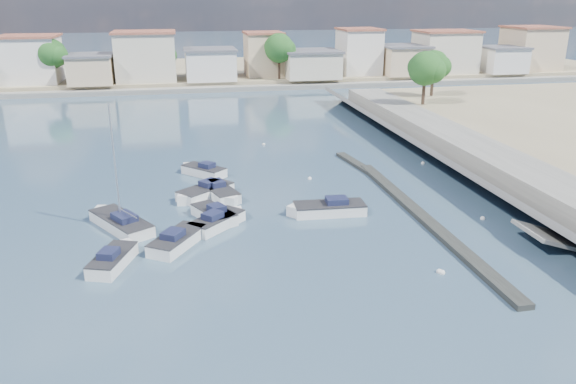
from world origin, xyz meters
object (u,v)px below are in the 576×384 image
(motorboat_b, at_px, (114,259))
(motorboat_h, at_px, (219,221))
(motorboat_a, at_px, (212,214))
(motorboat_c, at_px, (326,209))
(motorboat_f, at_px, (202,171))
(sailboat, at_px, (119,222))
(motorboat_d, at_px, (203,193))
(motorboat_g, at_px, (220,193))
(motorboat_e, at_px, (179,239))

(motorboat_b, xyz_separation_m, motorboat_h, (6.77, 4.82, 0.00))
(motorboat_a, distance_m, motorboat_c, 8.45)
(motorboat_b, height_order, motorboat_c, same)
(motorboat_a, distance_m, motorboat_f, 10.96)
(motorboat_c, height_order, sailboat, sailboat)
(motorboat_d, distance_m, motorboat_g, 1.43)
(motorboat_b, distance_m, motorboat_h, 8.31)
(motorboat_a, bearing_deg, motorboat_f, 90.92)
(motorboat_b, bearing_deg, sailboat, 91.80)
(motorboat_f, xyz_separation_m, motorboat_g, (1.13, -6.51, 0.00))
(motorboat_b, bearing_deg, motorboat_d, 61.80)
(sailboat, bearing_deg, motorboat_h, -9.61)
(motorboat_d, height_order, motorboat_f, same)
(motorboat_e, height_order, motorboat_g, same)
(motorboat_e, xyz_separation_m, motorboat_f, (2.27, 15.07, -0.00))
(motorboat_e, xyz_separation_m, motorboat_g, (3.40, 8.57, 0.00))
(motorboat_c, relative_size, motorboat_f, 1.42)
(motorboat_a, relative_size, motorboat_b, 0.99)
(motorboat_f, relative_size, sailboat, 0.47)
(motorboat_b, bearing_deg, motorboat_a, 44.59)
(motorboat_d, relative_size, motorboat_f, 1.17)
(motorboat_e, height_order, sailboat, sailboat)
(motorboat_b, distance_m, motorboat_c, 15.85)
(sailboat, bearing_deg, motorboat_e, -42.60)
(motorboat_a, height_order, motorboat_b, same)
(motorboat_d, bearing_deg, motorboat_g, -15.46)
(motorboat_e, relative_size, motorboat_f, 1.15)
(motorboat_c, bearing_deg, motorboat_a, 175.41)
(sailboat, bearing_deg, motorboat_c, -1.42)
(motorboat_c, height_order, motorboat_g, same)
(motorboat_a, bearing_deg, sailboat, -177.35)
(motorboat_e, height_order, motorboat_f, same)
(motorboat_c, relative_size, motorboat_g, 1.13)
(motorboat_a, bearing_deg, motorboat_e, -120.76)
(motorboat_e, bearing_deg, motorboat_a, 59.24)
(motorboat_h, relative_size, sailboat, 0.48)
(motorboat_g, height_order, motorboat_h, same)
(motorboat_a, relative_size, motorboat_c, 0.75)
(motorboat_c, bearing_deg, sailboat, 178.58)
(motorboat_a, height_order, motorboat_c, same)
(motorboat_c, distance_m, sailboat, 15.01)
(motorboat_h, bearing_deg, motorboat_d, 97.18)
(motorboat_c, height_order, motorboat_f, same)
(motorboat_c, xyz_separation_m, motorboat_g, (-7.47, 5.13, 0.00))
(motorboat_c, relative_size, sailboat, 0.66)
(motorboat_d, bearing_deg, motorboat_h, -82.82)
(motorboat_c, distance_m, motorboat_h, 8.09)
(motorboat_b, distance_m, motorboat_e, 4.52)
(motorboat_c, xyz_separation_m, motorboat_d, (-8.84, 5.51, -0.00))
(sailboat, bearing_deg, motorboat_g, 32.29)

